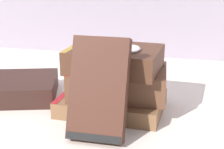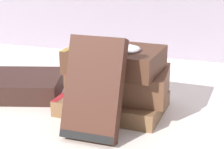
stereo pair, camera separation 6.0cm
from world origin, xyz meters
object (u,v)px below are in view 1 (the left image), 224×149
book_flat_top (112,59)px  book_leaning_front (99,92)px  book_flat_bottom (109,103)px  pocket_watch (127,49)px  book_side_left (3,88)px  book_flat_middle (116,81)px

book_flat_top → book_leaning_front: (0.00, -0.11, -0.03)m
book_flat_top → book_flat_bottom: bearing=178.6°
pocket_watch → book_flat_bottom: bearing=160.6°
book_side_left → book_flat_middle: bearing=-18.0°
book_side_left → book_leaning_front: book_leaning_front is taller
book_flat_bottom → book_leaning_front: book_leaning_front is taller
book_flat_bottom → book_flat_middle: 0.04m
book_flat_bottom → pocket_watch: 0.12m
book_flat_top → book_leaning_front: book_leaning_front is taller
book_flat_middle → pocket_watch: (0.02, -0.02, 0.07)m
book_flat_middle → book_side_left: size_ratio=0.78×
book_flat_bottom → book_flat_middle: book_flat_middle is taller
book_side_left → book_leaning_front: (0.24, -0.12, 0.06)m
book_flat_bottom → book_leaning_front: size_ratio=1.20×
book_flat_middle → book_flat_top: (-0.01, -0.01, 0.05)m
book_flat_top → book_side_left: bearing=179.8°
book_leaning_front → pocket_watch: 0.11m
book_flat_middle → book_leaning_front: (-0.00, -0.12, 0.02)m
book_flat_bottom → pocket_watch: pocket_watch is taller
book_flat_bottom → book_flat_middle: bearing=44.7°
book_flat_bottom → book_side_left: book_side_left is taller
book_side_left → book_leaning_front: bearing=-43.7°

